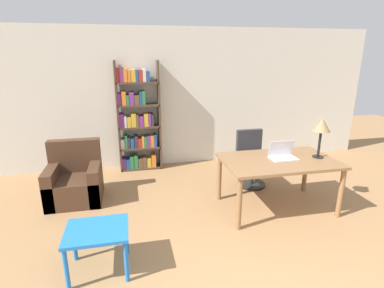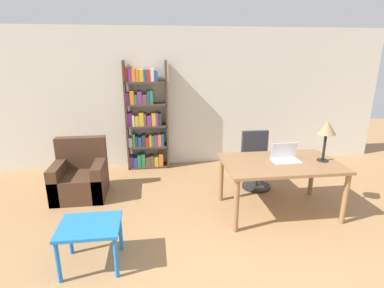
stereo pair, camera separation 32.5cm
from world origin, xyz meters
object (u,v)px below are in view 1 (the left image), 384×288
at_px(side_table_blue, 97,235).
at_px(office_chair, 251,159).
at_px(table_lamp, 322,127).
at_px(bookshelf, 137,122).
at_px(armchair, 75,182).
at_px(desk, 278,165).
at_px(laptop, 283,155).

bearing_deg(side_table_blue, office_chair, 35.60).
distance_m(table_lamp, bookshelf, 3.26).
relative_size(table_lamp, office_chair, 0.60).
height_order(table_lamp, armchair, table_lamp).
distance_m(office_chair, side_table_blue, 2.97).
bearing_deg(desk, laptop, 28.48).
relative_size(side_table_blue, bookshelf, 0.30).
height_order(side_table_blue, bookshelf, bookshelf).
relative_size(desk, table_lamp, 2.79).
height_order(desk, office_chair, office_chair).
bearing_deg(armchair, bookshelf, 47.90).
bearing_deg(office_chair, bookshelf, 148.05).
height_order(office_chair, bookshelf, bookshelf).
distance_m(table_lamp, armchair, 3.77).
bearing_deg(bookshelf, desk, -46.96).
distance_m(desk, armchair, 3.09).
height_order(laptop, table_lamp, table_lamp).
height_order(armchair, bookshelf, bookshelf).
relative_size(office_chair, armchair, 1.05).
relative_size(office_chair, bookshelf, 0.46).
bearing_deg(office_chair, side_table_blue, -144.40).
bearing_deg(table_lamp, side_table_blue, -164.85).
bearing_deg(bookshelf, table_lamp, -39.53).
distance_m(desk, table_lamp, 0.81).
xyz_separation_m(desk, laptop, (0.08, 0.04, 0.14)).
bearing_deg(office_chair, laptop, -82.29).
xyz_separation_m(desk, bookshelf, (-1.90, 2.04, 0.28)).
bearing_deg(table_lamp, bookshelf, 140.47).
xyz_separation_m(armchair, bookshelf, (1.03, 1.14, 0.66)).
relative_size(laptop, armchair, 0.41).
xyz_separation_m(office_chair, armchair, (-2.90, 0.02, -0.16)).
relative_size(desk, office_chair, 1.68).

